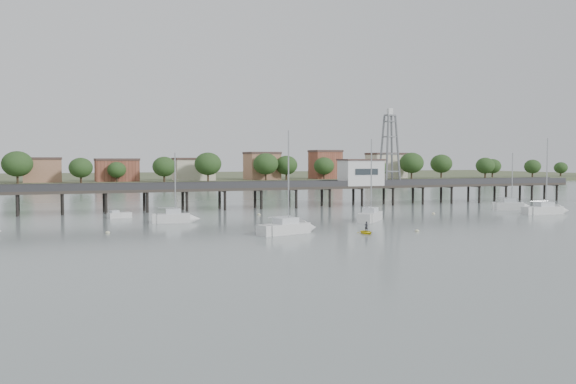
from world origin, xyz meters
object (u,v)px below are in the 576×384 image
object	(u,v)px
sailboat_c	(372,216)
white_tender	(119,215)
sailboat_e	(515,206)
sailboat_f	(294,228)
sailboat_d	(550,210)
pier	(240,189)
sailboat_b	(179,218)
lattice_tower	(390,150)
yellow_dinghy	(366,233)

from	to	relation	value
sailboat_c	white_tender	size ratio (longest dim) A/B	3.38
sailboat_e	sailboat_f	size ratio (longest dim) A/B	0.80
sailboat_e	sailboat_d	bearing A→B (deg)	-59.11
pier	sailboat_c	bearing A→B (deg)	-65.77
sailboat_e	sailboat_b	bearing A→B (deg)	-146.09
sailboat_e	lattice_tower	bearing A→B (deg)	160.46
sailboat_e	sailboat_b	distance (m)	62.27
pier	sailboat_e	bearing A→B (deg)	-22.58
sailboat_d	sailboat_f	distance (m)	52.15
pier	sailboat_b	world-z (taller)	sailboat_b
white_tender	sailboat_e	bearing A→B (deg)	-21.80
sailboat_b	sailboat_f	xyz separation A→B (m)	(10.99, -18.36, -0.02)
sailboat_f	sailboat_c	bearing A→B (deg)	13.41
sailboat_b	pier	bearing A→B (deg)	60.08
sailboat_c	white_tender	xyz separation A→B (m)	(-35.74, 17.56, -0.21)
sailboat_b	white_tender	distance (m)	12.94
sailboat_e	sailboat_c	bearing A→B (deg)	-133.31
sailboat_c	sailboat_b	distance (m)	29.06
pier	yellow_dinghy	distance (m)	43.41
lattice_tower	sailboat_d	distance (m)	33.89
sailboat_d	yellow_dinghy	bearing A→B (deg)	-158.25
sailboat_d	white_tender	world-z (taller)	sailboat_d
lattice_tower	sailboat_f	bearing A→B (deg)	-132.49
white_tender	yellow_dinghy	xyz separation A→B (m)	(26.84, -32.58, -0.43)
sailboat_c	pier	bearing A→B (deg)	67.37
sailboat_b	yellow_dinghy	distance (m)	29.32
sailboat_d	sailboat_e	distance (m)	9.15
sailboat_d	sailboat_e	bearing A→B (deg)	91.43
sailboat_f	yellow_dinghy	world-z (taller)	sailboat_f
lattice_tower	pier	bearing A→B (deg)	-180.00
sailboat_f	white_tender	size ratio (longest dim) A/B	3.54
sailboat_f	white_tender	bearing A→B (deg)	102.78
sailboat_c	sailboat_d	bearing A→B (deg)	-47.71
sailboat_b	white_tender	xyz separation A→B (m)	(-7.54, 10.51, -0.22)
pier	sailboat_e	world-z (taller)	sailboat_e
sailboat_d	white_tender	bearing A→B (deg)	168.42
lattice_tower	sailboat_f	xyz separation A→B (m)	(-36.08, -39.38, -10.46)
sailboat_d	sailboat_e	world-z (taller)	sailboat_d
pier	sailboat_d	world-z (taller)	sailboat_d
lattice_tower	white_tender	world-z (taller)	lattice_tower
sailboat_c	white_tender	distance (m)	39.82
yellow_dinghy	sailboat_f	bearing A→B (deg)	165.17
white_tender	sailboat_d	bearing A→B (deg)	-29.08
yellow_dinghy	sailboat_d	bearing A→B (deg)	27.99
lattice_tower	sailboat_e	xyz separation A→B (m)	(15.18, -19.42, -10.45)
sailboat_b	sailboat_f	distance (m)	21.40
lattice_tower	sailboat_c	size ratio (longest dim) A/B	1.19
sailboat_c	yellow_dinghy	bearing A→B (deg)	-167.51
sailboat_c	sailboat_f	distance (m)	20.59
sailboat_f	sailboat_d	bearing A→B (deg)	-7.94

